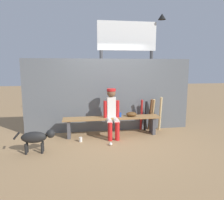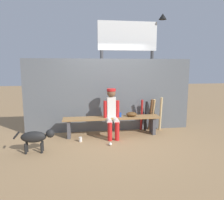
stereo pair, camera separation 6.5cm
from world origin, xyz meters
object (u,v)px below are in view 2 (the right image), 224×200
at_px(dugout_bench, 112,121).
at_px(bat_wood_dark, 151,115).
at_px(baseball, 110,144).
at_px(bat_wood_tan, 153,114).
at_px(cup_on_ground, 80,139).
at_px(baseball_glove, 131,114).
at_px(scoreboard, 129,48).
at_px(player_seated, 112,111).
at_px(bat_aluminum_red, 142,115).
at_px(bat_aluminum_black, 146,116).
at_px(dog, 36,137).
at_px(cup_on_bench, 120,115).
at_px(bat_wood_natural, 161,114).

bearing_deg(dugout_bench, bat_wood_dark, 13.41).
bearing_deg(baseball, bat_wood_tan, 37.93).
bearing_deg(dugout_bench, cup_on_ground, -156.98).
distance_m(baseball_glove, scoreboard, 2.27).
height_order(player_seated, cup_on_ground, player_seated).
distance_m(player_seated, baseball_glove, 0.56).
height_order(bat_aluminum_red, bat_wood_tan, bat_aluminum_red).
xyz_separation_m(bat_aluminum_black, bat_wood_tan, (0.23, 0.08, 0.02)).
xyz_separation_m(player_seated, cup_on_ground, (-0.80, -0.24, -0.62)).
distance_m(player_seated, baseball, 0.89).
relative_size(player_seated, cup_on_ground, 11.23).
bearing_deg(bat_aluminum_black, dog, -157.32).
height_order(dugout_bench, bat_wood_tan, bat_wood_tan).
relative_size(dugout_bench, cup_on_bench, 22.82).
bearing_deg(cup_on_bench, bat_wood_dark, 16.63).
distance_m(bat_aluminum_black, bat_wood_dark, 0.14).
bearing_deg(baseball_glove, player_seated, -168.12).
distance_m(bat_aluminum_black, cup_on_ground, 1.95).
distance_m(baseball_glove, baseball, 1.10).
bearing_deg(dog, bat_wood_natural, 19.82).
distance_m(dugout_bench, bat_wood_natural, 1.45).
bearing_deg(dugout_bench, dog, -153.28).
distance_m(player_seated, cup_on_bench, 0.28).
bearing_deg(bat_wood_dark, baseball_glove, -156.27).
height_order(dugout_bench, player_seated, player_seated).
xyz_separation_m(dugout_bench, scoreboard, (0.74, 1.34, 1.98)).
xyz_separation_m(bat_wood_dark, bat_wood_tan, (0.09, 0.08, -0.01)).
height_order(player_seated, bat_wood_tan, player_seated).
height_order(dugout_bench, bat_aluminum_black, bat_aluminum_black).
xyz_separation_m(bat_aluminum_red, bat_wood_dark, (0.25, -0.03, 0.01)).
distance_m(dugout_bench, bat_aluminum_red, 0.93).
bearing_deg(bat_aluminum_black, bat_wood_dark, 0.65).
xyz_separation_m(baseball_glove, dog, (-2.24, -0.87, -0.22)).
relative_size(bat_wood_natural, baseball, 12.83).
relative_size(baseball_glove, scoreboard, 0.08).
distance_m(player_seated, bat_aluminum_black, 1.11).
distance_m(bat_wood_natural, scoreboard, 2.28).
bearing_deg(dugout_bench, cup_on_bench, -1.84).
bearing_deg(scoreboard, bat_aluminum_black, -76.85).
bearing_deg(dugout_bench, bat_wood_natural, 10.61).
xyz_separation_m(baseball_glove, scoreboard, (0.23, 1.34, 1.81)).
height_order(bat_aluminum_red, cup_on_ground, bat_aluminum_red).
distance_m(bat_wood_tan, cup_on_bench, 1.08).
xyz_separation_m(bat_aluminum_black, cup_on_ground, (-1.81, -0.62, -0.37)).
xyz_separation_m(player_seated, bat_wood_dark, (1.15, 0.38, -0.22)).
xyz_separation_m(cup_on_ground, cup_on_bench, (1.03, 0.34, 0.49)).
bearing_deg(scoreboard, dugout_bench, -118.93).
distance_m(bat_wood_dark, baseball, 1.66).
height_order(bat_aluminum_black, bat_wood_dark, bat_wood_dark).
xyz_separation_m(dugout_bench, bat_wood_natural, (1.42, 0.27, 0.09)).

